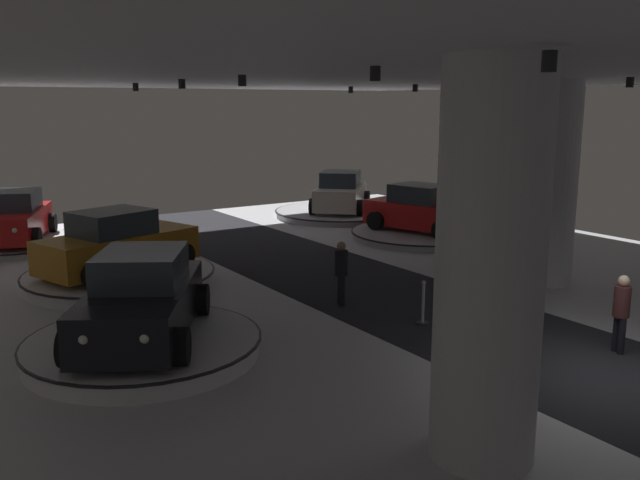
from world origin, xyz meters
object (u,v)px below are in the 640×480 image
Objects in this scene: display_car_mid_left at (142,300)px; column_left at (490,266)px; display_platform_deep_left at (16,244)px; display_platform_deep_right at (341,213)px; display_car_deep_right at (341,193)px; display_platform_far_right at (422,234)px; display_car_deep_left at (14,218)px; column_right at (550,184)px; display_platform_mid_left at (144,346)px; visitor_walking_near at (621,309)px; display_car_far_left at (117,244)px; display_platform_far_left at (120,277)px; visitor_walking_far at (341,269)px; display_car_far_right at (422,210)px.

column_left is at bearing -67.11° from display_car_mid_left.
display_car_mid_left is at bearing -88.73° from display_platform_deep_left.
display_car_deep_right is (-0.02, -0.02, 0.89)m from display_platform_deep_right.
display_platform_far_right is 1.23× the size of display_car_deep_right.
display_platform_deep_left is 0.99× the size of display_car_deep_left.
display_platform_deep_right is at bearing 82.22° from column_right.
column_right reaches higher than display_car_deep_right.
display_platform_deep_left is 0.78× the size of display_platform_deep_right.
display_platform_mid_left is 9.44m from visitor_walking_near.
visitor_walking_near is at bearing -57.74° from display_car_far_left.
display_car_deep_left is at bearing 102.71° from display_platform_far_left.
display_platform_deep_left is (-11.42, 13.00, -2.61)m from column_right.
visitor_walking_far is (-7.59, -10.76, 0.75)m from display_platform_deep_right.
display_platform_far_right is 5.60m from display_car_deep_right.
display_car_mid_left is at bearing -154.85° from display_car_far_right.
display_car_mid_left reaches higher than display_car_deep_left.
display_car_deep_right is (10.10, 17.75, -1.70)m from column_left.
display_car_deep_right is 0.83× the size of display_platform_far_left.
display_platform_mid_left is (-12.82, -11.44, 0.05)m from display_platform_deep_right.
visitor_walking_near reaches higher than display_platform_mid_left.
display_car_far_left is 12.57m from visitor_walking_near.
display_car_far_right reaches higher than visitor_walking_far.
display_car_far_right is (1.43, 6.63, -1.74)m from column_right.
display_car_far_right is 0.99× the size of display_car_far_left.
display_car_mid_left is at bearing -138.28° from display_platform_deep_right.
display_platform_far_right is at bearing 51.01° from column_left.
display_platform_deep_right is 17.19m from display_car_mid_left.
display_platform_deep_left is at bearing 91.27° from display_car_mid_left.
column_right is 3.46× the size of visitor_walking_far.
column_left is at bearing -81.03° from display_car_deep_left.
display_car_far_left is at bearing 77.45° from display_platform_mid_left.
visitor_walking_far reaches higher than display_platform_far_right.
visitor_walking_far is (-7.57, -10.74, -0.14)m from display_car_deep_right.
display_car_far_right is (-0.01, 0.03, 0.87)m from display_platform_far_right.
display_car_far_right is at bearing 103.86° from display_platform_far_right.
display_car_far_left is 2.86× the size of visitor_walking_far.
display_car_far_left is (-11.36, -0.31, 0.98)m from display_platform_far_right.
display_car_far_left reaches higher than display_platform_deep_left.
column_left reaches higher than display_platform_far_left.
display_car_mid_left reaches higher than display_platform_far_left.
display_car_deep_left is 0.99× the size of display_platform_mid_left.
display_platform_far_left is 12.58m from visitor_walking_near.
display_platform_deep_left is 12.31m from display_platform_mid_left.
display_platform_far_right is at bearing 25.02° from display_car_mid_left.
column_left is 7.09m from display_car_mid_left.
display_car_deep_left reaches higher than display_platform_deep_right.
visitor_walking_far is (-2.72, 5.72, 0.00)m from visitor_walking_near.
display_car_deep_right is (1.64, 12.12, -1.70)m from column_right.
display_car_far_left is at bearing -153.18° from display_platform_deep_right.
column_left is at bearing -80.99° from display_platform_deep_left.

